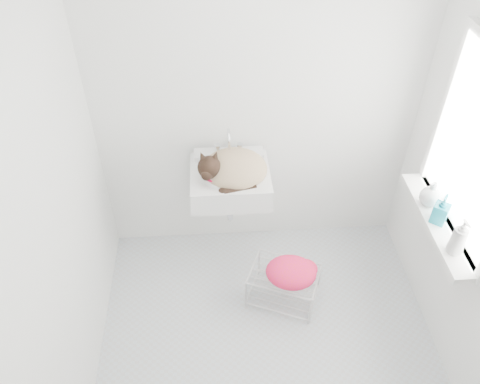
{
  "coord_description": "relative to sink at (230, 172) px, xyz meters",
  "views": [
    {
      "loc": [
        -0.3,
        -1.78,
        2.89
      ],
      "look_at": [
        -0.15,
        0.5,
        0.88
      ],
      "focal_mm": 36.54,
      "sensor_mm": 36.0,
      "label": 1
    }
  ],
  "objects": [
    {
      "name": "sink",
      "position": [
        0.0,
        0.0,
        0.0
      ],
      "size": [
        0.53,
        0.46,
        0.21
      ],
      "primitive_type": "cube",
      "color": "silver",
      "rests_on": "back_wall"
    },
    {
      "name": "back_wall",
      "position": [
        0.2,
        0.26,
        0.4
      ],
      "size": [
        2.2,
        0.02,
        2.5
      ],
      "primitive_type": "cube",
      "color": "white",
      "rests_on": "ground"
    },
    {
      "name": "bottle_a",
      "position": [
        1.2,
        -0.79,
        0.0
      ],
      "size": [
        0.09,
        0.09,
        0.2
      ],
      "primitive_type": "imported",
      "rotation": [
        0.0,
        0.0,
        0.12
      ],
      "color": "silver",
      "rests_on": "windowsill"
    },
    {
      "name": "windowsill",
      "position": [
        1.21,
        -0.54,
        -0.02
      ],
      "size": [
        0.16,
        0.88,
        0.04
      ],
      "primitive_type": "cube",
      "color": "white",
      "rests_on": "right_wall"
    },
    {
      "name": "floor",
      "position": [
        0.2,
        -0.74,
        -0.85
      ],
      "size": [
        2.2,
        2.0,
        0.02
      ],
      "primitive_type": "cube",
      "color": "#B5BDC3",
      "rests_on": "ground"
    },
    {
      "name": "left_wall",
      "position": [
        -0.9,
        -0.74,
        0.4
      ],
      "size": [
        0.02,
        2.0,
        2.5
      ],
      "primitive_type": "cube",
      "color": "white",
      "rests_on": "ground"
    },
    {
      "name": "bottle_c",
      "position": [
        1.2,
        -0.39,
        0.0
      ],
      "size": [
        0.18,
        0.18,
        0.17
      ],
      "primitive_type": "imported",
      "rotation": [
        0.0,
        0.0,
        5.21
      ],
      "color": "silver",
      "rests_on": "windowsill"
    },
    {
      "name": "faucet",
      "position": [
        0.0,
        0.18,
        0.14
      ],
      "size": [
        0.19,
        0.13,
        0.19
      ],
      "primitive_type": null,
      "color": "silver",
      "rests_on": "sink"
    },
    {
      "name": "wire_rack",
      "position": [
        0.34,
        -0.41,
        -0.7
      ],
      "size": [
        0.54,
        0.46,
        0.27
      ],
      "primitive_type": "cube",
      "rotation": [
        0.0,
        0.0,
        -0.39
      ],
      "color": "silver",
      "rests_on": "floor"
    },
    {
      "name": "cat",
      "position": [
        0.01,
        -0.02,
        0.04
      ],
      "size": [
        0.45,
        0.37,
        0.28
      ],
      "rotation": [
        0.0,
        0.0,
        -0.04
      ],
      "color": "tan",
      "rests_on": "sink"
    },
    {
      "name": "towel",
      "position": [
        0.38,
        -0.46,
        -0.55
      ],
      "size": [
        0.38,
        0.3,
        0.14
      ],
      "primitive_type": "ellipsoid",
      "rotation": [
        0.0,
        0.0,
        -0.18
      ],
      "color": "red",
      "rests_on": "wire_rack"
    },
    {
      "name": "window_frame",
      "position": [
        1.27,
        -0.54,
        0.5
      ],
      "size": [
        0.04,
        0.9,
        1.1
      ],
      "primitive_type": "cube",
      "color": "white",
      "rests_on": "right_wall"
    },
    {
      "name": "window_glass",
      "position": [
        1.29,
        -0.54,
        0.5
      ],
      "size": [
        0.01,
        0.8,
        1.0
      ],
      "primitive_type": "cube",
      "color": "white",
      "rests_on": "right_wall"
    },
    {
      "name": "bottle_b",
      "position": [
        1.2,
        -0.54,
        0.0
      ],
      "size": [
        0.12,
        0.12,
        0.19
      ],
      "primitive_type": "imported",
      "rotation": [
        0.0,
        0.0,
        2.47
      ],
      "color": "#106D7F",
      "rests_on": "windowsill"
    }
  ]
}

